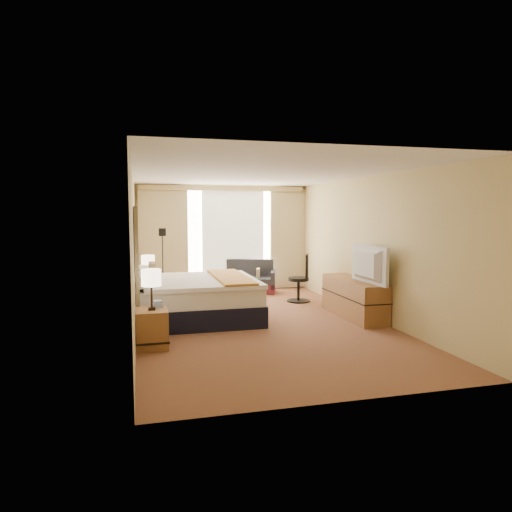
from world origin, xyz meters
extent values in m
cube|color=#5B231A|center=(0.00, 0.00, 0.00)|extent=(4.20, 7.00, 0.02)
cube|color=silver|center=(0.00, 0.00, 2.60)|extent=(4.20, 7.00, 0.02)
cube|color=#CCB87C|center=(0.00, 3.50, 1.30)|extent=(4.20, 0.02, 2.60)
cube|color=#CCB87C|center=(0.00, -3.50, 1.30)|extent=(4.20, 0.02, 2.60)
cube|color=#CCB87C|center=(-2.10, 0.00, 1.30)|extent=(0.02, 7.00, 2.60)
cube|color=#CCB87C|center=(2.10, 0.00, 1.30)|extent=(0.02, 7.00, 2.60)
cube|color=black|center=(-2.06, 0.20, 1.28)|extent=(0.06, 1.85, 1.50)
cube|color=olive|center=(-1.87, -1.05, 0.28)|extent=(0.45, 0.52, 0.55)
cube|color=olive|center=(-1.87, 1.45, 0.28)|extent=(0.45, 0.52, 0.55)
cube|color=olive|center=(1.83, 0.00, 0.35)|extent=(0.50, 1.80, 0.70)
cube|color=white|center=(0.25, 3.47, 1.32)|extent=(2.30, 0.02, 2.30)
cube|color=beige|center=(-1.45, 3.38, 1.27)|extent=(1.15, 0.09, 2.50)
cube|color=beige|center=(1.65, 3.38, 1.27)|extent=(0.90, 0.09, 2.50)
cube|color=white|center=(0.25, 3.43, 1.27)|extent=(1.55, 0.04, 2.50)
cube|color=#CCB87C|center=(0.00, 3.34, 2.52)|extent=(4.00, 0.16, 0.12)
cube|color=black|center=(-1.05, 0.52, 0.18)|extent=(2.19, 1.98, 0.36)
cube|color=white|center=(-1.05, 0.52, 0.52)|extent=(2.13, 1.93, 0.31)
cube|color=white|center=(-0.97, 0.52, 0.70)|extent=(2.00, 2.00, 0.07)
cube|color=gold|center=(-0.40, 0.52, 0.75)|extent=(0.57, 2.00, 0.04)
cube|color=white|center=(-1.96, 0.04, 0.83)|extent=(0.29, 0.81, 0.19)
cube|color=white|center=(-1.96, 1.00, 0.83)|extent=(0.29, 0.81, 0.19)
cube|color=beige|center=(-1.81, 0.52, 0.87)|extent=(0.10, 0.44, 0.37)
cube|color=maroon|center=(0.55, 3.00, 0.11)|extent=(1.40, 1.03, 0.22)
cube|color=#2D2E33|center=(0.54, 2.96, 0.30)|extent=(1.27, 0.88, 0.14)
cube|color=#2D2E33|center=(0.63, 3.25, 0.54)|extent=(1.14, 0.49, 0.49)
cube|color=#2D2E33|center=(0.00, 3.18, 0.32)|extent=(0.30, 0.66, 0.40)
cube|color=#2D2E33|center=(1.10, 2.82, 0.32)|extent=(0.30, 0.66, 0.40)
cube|color=beige|center=(0.75, 2.89, 0.45)|extent=(0.17, 0.32, 0.29)
cube|color=black|center=(-1.53, 2.30, 0.01)|extent=(0.20, 0.20, 0.02)
cylinder|color=black|center=(-1.53, 2.30, 0.74)|extent=(0.03, 0.03, 1.43)
cube|color=black|center=(-1.53, 2.30, 1.52)|extent=(0.15, 0.15, 0.17)
cylinder|color=black|center=(1.32, 1.61, 0.02)|extent=(0.51, 0.51, 0.03)
cylinder|color=black|center=(1.32, 1.61, 0.26)|extent=(0.06, 0.06, 0.45)
cylinder|color=black|center=(1.32, 1.61, 0.50)|extent=(0.44, 0.44, 0.07)
cube|color=black|center=(1.49, 1.54, 0.79)|extent=(0.21, 0.39, 0.51)
cube|color=black|center=(-1.87, -1.08, 0.57)|extent=(0.10, 0.10, 0.04)
cylinder|color=black|center=(-1.87, -1.08, 0.76)|extent=(0.03, 0.03, 0.35)
cylinder|color=beige|center=(-1.87, -1.08, 1.02)|extent=(0.28, 0.28, 0.24)
cube|color=black|center=(-1.86, 1.51, 0.57)|extent=(0.09, 0.09, 0.04)
cylinder|color=black|center=(-1.86, 1.51, 0.75)|extent=(0.03, 0.03, 0.33)
cylinder|color=beige|center=(-1.86, 1.51, 0.99)|extent=(0.26, 0.26, 0.22)
cube|color=#89A4D5|center=(-1.78, -0.93, 0.60)|extent=(0.15, 0.15, 0.10)
cube|color=black|center=(-1.76, 1.33, 0.58)|extent=(0.21, 0.19, 0.07)
imported|color=black|center=(1.78, -0.45, 1.03)|extent=(0.18, 1.16, 0.67)
camera|label=1|loc=(-2.02, -7.65, 1.95)|focal=32.00mm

